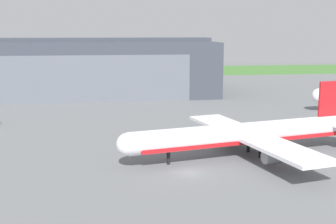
{
  "coord_description": "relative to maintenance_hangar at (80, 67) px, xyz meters",
  "views": [
    {
      "loc": [
        -12.24,
        -63.14,
        20.96
      ],
      "look_at": [
        0.2,
        23.18,
        5.04
      ],
      "focal_mm": 47.71,
      "sensor_mm": 36.0,
      "label": 1
    }
  ],
  "objects": [
    {
      "name": "maintenance_hangar",
      "position": [
        0.0,
        0.0,
        0.0
      ],
      "size": [
        87.92,
        41.8,
        18.62
      ],
      "color": "#383D47",
      "rests_on": "ground_plane"
    },
    {
      "name": "airliner_near_left",
      "position": [
        31.42,
        -82.36,
        -5.13
      ],
      "size": [
        43.69,
        37.33,
        12.08
      ],
      "color": "silver",
      "rests_on": "ground_plane"
    },
    {
      "name": "grass_field_strip",
      "position": [
        19.99,
        81.01,
        -8.81
      ],
      "size": [
        440.0,
        56.0,
        0.08
      ],
      "primitive_type": "cube",
      "color": "#447634",
      "rests_on": "ground_plane"
    },
    {
      "name": "ground_plane",
      "position": [
        19.99,
        -90.01,
        -8.85
      ],
      "size": [
        440.0,
        440.0,
        0.0
      ],
      "primitive_type": "plane",
      "color": "slate"
    }
  ]
}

